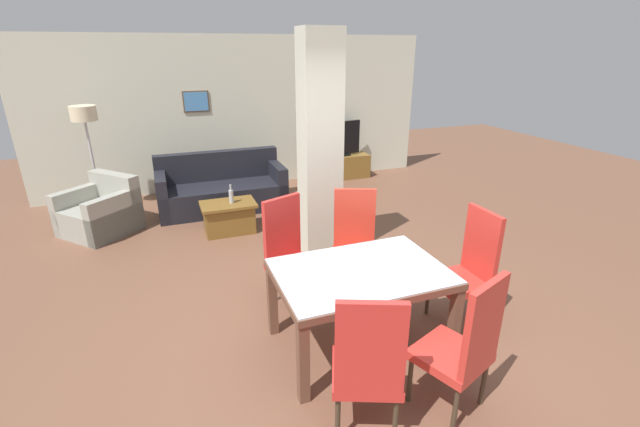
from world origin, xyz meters
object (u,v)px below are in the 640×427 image
object	(u,v)px
dining_chair_near_right	(464,345)
dining_table	(360,287)
sofa	(222,190)
bottle	(231,196)
tv_screen	(342,139)
dining_chair_head_right	(469,266)
dining_chair_far_right	(354,241)
tv_stand	(341,167)
dining_chair_near_left	(368,364)
dining_chair_far_left	(289,251)
armchair	(101,213)
coffee_table	(229,217)
floor_lamp	(85,123)

from	to	relation	value
dining_chair_near_right	dining_table	bearing A→B (deg)	90.00
sofa	bottle	bearing A→B (deg)	89.54
tv_screen	dining_chair_head_right	bearing A→B (deg)	71.95
dining_chair_far_right	tv_stand	world-z (taller)	dining_chair_far_right
dining_chair_near_left	tv_screen	xyz separation A→B (m)	(2.27, 5.70, 0.21)
dining_chair_head_right	dining_chair_far_left	distance (m)	1.74
dining_chair_head_right	armchair	size ratio (longest dim) A/B	0.93
bottle	dining_chair_far_left	bearing A→B (deg)	-83.03
dining_chair_head_right	dining_chair_near_left	size ratio (longest dim) A/B	1.00
dining_chair_far_left	coffee_table	world-z (taller)	dining_chair_far_left
dining_chair_head_right	armchair	bearing A→B (deg)	44.23
dining_chair_far_left	tv_screen	distance (m)	4.55
bottle	sofa	bearing A→B (deg)	89.54
dining_chair_near_left	sofa	bearing A→B (deg)	115.43
dining_chair_far_left	tv_stand	world-z (taller)	dining_chair_far_left
dining_chair_far_left	bottle	size ratio (longest dim) A/B	4.20
dining_chair_far_right	sofa	size ratio (longest dim) A/B	0.56
tv_stand	dining_chair_head_right	bearing A→B (deg)	-99.16
dining_chair_near_right	floor_lamp	size ratio (longest dim) A/B	0.67
tv_stand	floor_lamp	size ratio (longest dim) A/B	0.67
dining_table	tv_screen	distance (m)	5.21
dining_chair_far_left	dining_chair_near_right	bearing A→B (deg)	89.76
dining_chair_far_right	armchair	xyz separation A→B (m)	(-2.71, 2.70, -0.30)
armchair	tv_stand	distance (m)	4.45
dining_chair_far_right	tv_screen	bearing A→B (deg)	-89.46
dining_chair_near_left	sofa	distance (m)	4.81
armchair	tv_screen	size ratio (longest dim) A/B	1.48
dining_chair_head_right	dining_chair_far_right	world-z (taller)	same
dining_chair_near_right	tv_screen	bearing A→B (deg)	53.79
dining_table	tv_screen	world-z (taller)	tv_screen
dining_table	sofa	xyz separation A→B (m)	(-0.59, 3.94, -0.29)
dining_chair_head_right	floor_lamp	distance (m)	5.81
sofa	coffee_table	xyz separation A→B (m)	(-0.06, -1.02, -0.08)
tv_screen	dining_chair_far_right	bearing A→B (deg)	59.66
dining_chair_far_right	dining_chair_near_right	size ratio (longest dim) A/B	1.00
dining_chair_far_right	sofa	xyz separation A→B (m)	(-0.95, 3.06, -0.28)
sofa	tv_stand	distance (m)	2.66
dining_chair_far_left	floor_lamp	distance (m)	4.25
dining_chair_far_right	dining_chair_near_right	distance (m)	1.80
dining_chair_far_right	bottle	world-z (taller)	dining_chair_far_right
bottle	dining_chair_near_right	bearing A→B (deg)	-75.98
tv_screen	dining_chair_near_right	bearing A→B (deg)	66.00
dining_table	dining_chair_head_right	xyz separation A→B (m)	(1.13, 0.00, -0.02)
dining_chair_far_right	coffee_table	size ratio (longest dim) A/B	1.47
armchair	bottle	xyz separation A→B (m)	(1.76, -0.67, 0.26)
dining_table	floor_lamp	size ratio (longest dim) A/B	0.85
dining_chair_near_right	coffee_table	size ratio (longest dim) A/B	1.47
dining_chair_near_right	tv_stand	size ratio (longest dim) A/B	1.00
sofa	armchair	xyz separation A→B (m)	(-1.77, -0.36, -0.02)
dining_chair_far_right	dining_chair_near_right	xyz separation A→B (m)	(-0.00, -1.80, 0.00)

